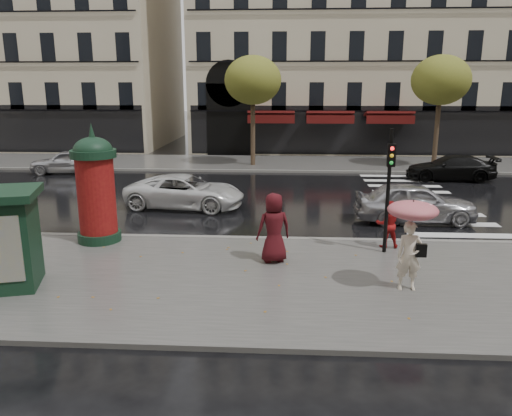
# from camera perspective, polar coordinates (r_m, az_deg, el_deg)

# --- Properties ---
(ground) EXTENTS (160.00, 160.00, 0.00)m
(ground) POSITION_cam_1_polar(r_m,az_deg,el_deg) (13.53, 3.26, -7.75)
(ground) COLOR black
(ground) RESTS_ON ground
(near_sidewalk) EXTENTS (90.00, 7.00, 0.12)m
(near_sidewalk) POSITION_cam_1_polar(r_m,az_deg,el_deg) (13.04, 3.26, -8.32)
(near_sidewalk) COLOR #474744
(near_sidewalk) RESTS_ON ground
(far_sidewalk) EXTENTS (90.00, 6.00, 0.12)m
(far_sidewalk) POSITION_cam_1_polar(r_m,az_deg,el_deg) (31.95, 3.36, 5.12)
(far_sidewalk) COLOR #474744
(far_sidewalk) RESTS_ON ground
(near_kerb) EXTENTS (90.00, 0.25, 0.14)m
(near_kerb) POSITION_cam_1_polar(r_m,az_deg,el_deg) (16.33, 3.29, -3.60)
(near_kerb) COLOR slate
(near_kerb) RESTS_ON ground
(far_kerb) EXTENTS (90.00, 0.25, 0.14)m
(far_kerb) POSITION_cam_1_polar(r_m,az_deg,el_deg) (28.99, 3.35, 4.22)
(far_kerb) COLOR slate
(far_kerb) RESTS_ON ground
(zebra_crossing) EXTENTS (3.60, 11.75, 0.01)m
(zebra_crossing) POSITION_cam_1_polar(r_m,az_deg,el_deg) (23.51, 18.12, 1.05)
(zebra_crossing) COLOR silver
(zebra_crossing) RESTS_ON ground
(bldg_far_corner) EXTENTS (26.00, 14.00, 22.90)m
(bldg_far_corner) POSITION_cam_1_polar(r_m,az_deg,el_deg) (43.44, 12.18, 22.11)
(bldg_far_corner) COLOR #B7A88C
(bldg_far_corner) RESTS_ON ground
(bldg_far_left) EXTENTS (24.00, 14.00, 22.90)m
(bldg_far_left) POSITION_cam_1_polar(r_m,az_deg,el_deg) (48.30, -25.44, 20.29)
(bldg_far_left) COLOR #B7A88C
(bldg_far_left) RESTS_ON ground
(tree_far_left) EXTENTS (3.40, 3.40, 6.64)m
(tree_far_left) POSITION_cam_1_polar(r_m,az_deg,el_deg) (30.62, -0.37, 14.35)
(tree_far_left) COLOR #38281C
(tree_far_left) RESTS_ON ground
(tree_far_right) EXTENTS (3.40, 3.40, 6.64)m
(tree_far_right) POSITION_cam_1_polar(r_m,az_deg,el_deg) (31.87, 20.38, 13.50)
(tree_far_right) COLOR #38281C
(tree_far_right) RESTS_ON ground
(woman_umbrella) EXTENTS (1.19, 1.19, 2.28)m
(woman_umbrella) POSITION_cam_1_polar(r_m,az_deg,el_deg) (12.44, 17.34, -2.45)
(woman_umbrella) COLOR beige
(woman_umbrella) RESTS_ON near_sidewalk
(woman_red) EXTENTS (0.72, 0.57, 1.46)m
(woman_red) POSITION_cam_1_polar(r_m,az_deg,el_deg) (15.74, 14.80, -1.78)
(woman_red) COLOR maroon
(woman_red) RESTS_ON near_sidewalk
(man_burgundy) EXTENTS (1.12, 0.91, 1.97)m
(man_burgundy) POSITION_cam_1_polar(r_m,az_deg,el_deg) (13.92, 2.04, -2.27)
(man_burgundy) COLOR #420D12
(man_burgundy) RESTS_ON near_sidewalk
(morris_column) EXTENTS (1.39, 1.39, 3.74)m
(morris_column) POSITION_cam_1_polar(r_m,az_deg,el_deg) (16.38, -17.85, 2.44)
(morris_column) COLOR black
(morris_column) RESTS_ON near_sidewalk
(traffic_light) EXTENTS (0.24, 0.35, 3.67)m
(traffic_light) POSITION_cam_1_polar(r_m,az_deg,el_deg) (14.85, 14.97, 3.19)
(traffic_light) COLOR black
(traffic_light) RESTS_ON near_sidewalk
(car_silver) EXTENTS (4.43, 1.87, 1.50)m
(car_silver) POSITION_cam_1_polar(r_m,az_deg,el_deg) (19.36, 17.70, 0.64)
(car_silver) COLOR #ADACB1
(car_silver) RESTS_ON ground
(car_white) EXTENTS (5.10, 2.82, 1.35)m
(car_white) POSITION_cam_1_polar(r_m,az_deg,el_deg) (20.80, -8.09, 1.87)
(car_white) COLOR silver
(car_white) RESTS_ON ground
(car_black) EXTENTS (4.66, 2.15, 1.32)m
(car_black) POSITION_cam_1_polar(r_m,az_deg,el_deg) (28.50, 21.36, 4.31)
(car_black) COLOR black
(car_black) RESTS_ON ground
(car_far_silver) EXTENTS (4.18, 2.08, 1.37)m
(car_far_silver) POSITION_cam_1_polar(r_m,az_deg,el_deg) (30.53, -20.77, 5.00)
(car_far_silver) COLOR #BAB9BF
(car_far_silver) RESTS_ON ground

